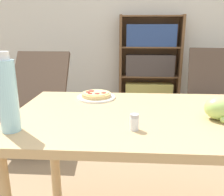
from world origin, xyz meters
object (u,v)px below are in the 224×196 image
Objects in this scene: pizza_on_plate at (96,96)px; lounge_chair_near at (36,115)px; drink_bottle at (8,95)px; salt_shaker at (134,122)px; bookshelf at (150,64)px; lounge_chair_far at (212,100)px; grape_bunch at (221,108)px.

lounge_chair_near is (-0.72, 0.89, -0.45)m from pizza_on_plate.
salt_shaker is at bearing 4.26° from drink_bottle.
pizza_on_plate is at bearing -102.65° from bookshelf.
bookshelf reaches higher than lounge_chair_near.
pizza_on_plate is 1.99m from lounge_chair_far.
lounge_chair_far reaches higher than grape_bunch.
drink_bottle reaches higher than pizza_on_plate.
lounge_chair_far is (0.99, 1.95, -0.47)m from salt_shaker.
bookshelf is (0.50, 2.24, -0.12)m from pizza_on_plate.
salt_shaker is at bearing -55.01° from lounge_chair_near.
drink_bottle reaches higher than salt_shaker.
pizza_on_plate is 0.24× the size of lounge_chair_far.
drink_bottle reaches higher than lounge_chair_far.
salt_shaker is 0.07× the size of lounge_chair_far.
salt_shaker is 2.68m from bookshelf.
salt_shaker is 2.24m from lounge_chair_far.
pizza_on_plate is 0.72× the size of drink_bottle.
grape_bunch is at bearing -42.53° from lounge_chair_near.
lounge_chair_near reaches higher than salt_shaker.
pizza_on_plate is 3.34× the size of salt_shaker.
lounge_chair_near and lounge_chair_far have the same top height.
drink_bottle is 2.53m from lounge_chair_far.
bookshelf is at bearing 83.52° from salt_shaker.
pizza_on_plate is 0.47m from salt_shaker.
drink_bottle is 4.66× the size of salt_shaker.
lounge_chair_far is at bearing 63.12° from salt_shaker.
grape_bunch is 1.81m from lounge_chair_near.
lounge_chair_far is (1.19, 1.52, -0.45)m from pizza_on_plate.
grape_bunch is 1.98m from lounge_chair_far.
lounge_chair_near is at bearing 128.88° from pizza_on_plate.
pizza_on_plate is at bearing 114.99° from salt_shaker.
drink_bottle is (-0.83, -0.17, 0.09)m from grape_bunch.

